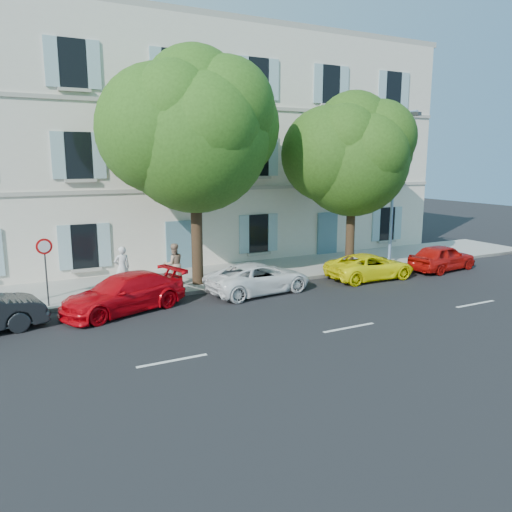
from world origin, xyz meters
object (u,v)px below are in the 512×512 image
car_yellow_supercar (370,266)px  pedestrian_a (122,268)px  car_red_coupe (124,293)px  tree_left (195,139)px  pedestrian_b (174,264)px  street_lamp (395,180)px  tree_right (353,161)px  road_sign (45,258)px  car_red_hatchback (442,257)px  car_white_coupe (259,278)px

car_yellow_supercar → pedestrian_a: size_ratio=2.38×
car_red_coupe → tree_left: tree_left is taller
tree_left → pedestrian_b: bearing=162.3°
street_lamp → pedestrian_a: street_lamp is taller
tree_left → pedestrian_a: (-3.07, 0.61, -5.23)m
street_lamp → pedestrian_b: bearing=175.5°
tree_right → road_sign: bearing=-179.3°
road_sign → street_lamp: size_ratio=0.33×
street_lamp → pedestrian_b: (-11.31, 0.90, -3.39)m
car_red_hatchback → tree_right: tree_right is taller
car_yellow_supercar → tree_right: 5.08m
tree_left → tree_right: tree_left is taller
car_yellow_supercar → road_sign: size_ratio=1.69×
car_red_hatchback → pedestrian_b: size_ratio=2.17×
car_white_coupe → pedestrian_a: bearing=56.2°
pedestrian_a → pedestrian_b: bearing=167.5°
car_red_coupe → tree_left: 7.00m
car_red_hatchback → tree_right: bearing=57.6°
road_sign → pedestrian_b: road_sign is taller
car_red_coupe → car_red_hatchback: (15.60, -0.30, -0.02)m
car_yellow_supercar → car_white_coupe: bearing=89.7°
tree_left → tree_right: size_ratio=1.17×
tree_left → pedestrian_b: (-0.96, 0.31, -5.22)m
car_red_hatchback → pedestrian_a: 15.34m
car_yellow_supercar → pedestrian_b: pedestrian_b is taller
street_lamp → pedestrian_a: (-13.43, 1.21, -3.39)m
street_lamp → tree_right: bearing=178.0°
car_red_hatchback → pedestrian_a: pedestrian_a is taller
road_sign → pedestrian_b: 5.28m
car_red_hatchback → street_lamp: (-1.60, 1.84, 3.77)m
road_sign → street_lamp: (16.42, 0.08, 2.48)m
car_yellow_supercar → road_sign: (-13.66, 1.55, 1.36)m
car_white_coupe → pedestrian_b: (-2.86, 2.35, 0.42)m
car_white_coupe → road_sign: size_ratio=1.79×
tree_right → street_lamp: size_ratio=1.07×
car_red_coupe → street_lamp: street_lamp is taller
street_lamp → car_red_coupe: bearing=-173.7°
tree_right → road_sign: 14.21m
tree_right → street_lamp: bearing=-2.0°
car_red_coupe → street_lamp: size_ratio=0.62×
car_red_hatchback → tree_right: size_ratio=0.48×
car_red_coupe → pedestrian_a: (0.57, 2.75, 0.36)m
road_sign → car_red_coupe: bearing=-31.2°
tree_right → car_white_coupe: bearing=-165.2°
car_red_hatchback → pedestrian_b: (-12.91, 2.74, 0.38)m
car_red_coupe → street_lamp: 14.57m
car_yellow_supercar → car_red_hatchback: bearing=-91.3°
car_red_coupe → pedestrian_b: 3.65m
car_yellow_supercar → tree_right: tree_right is taller
car_red_coupe → car_yellow_supercar: size_ratio=1.10×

